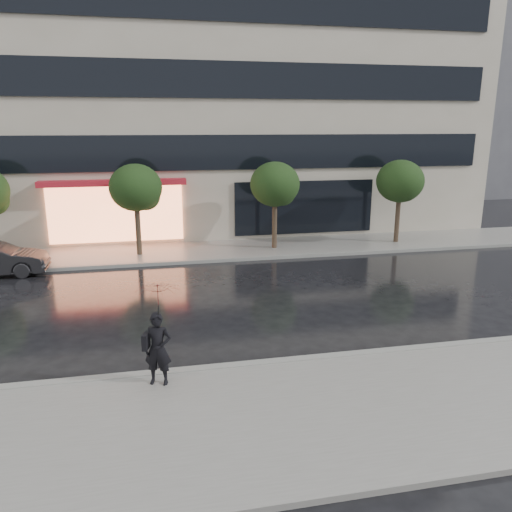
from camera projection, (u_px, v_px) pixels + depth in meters
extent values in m
plane|color=black|center=(253.00, 349.00, 12.72)|extent=(120.00, 120.00, 0.00)
cube|color=slate|center=(286.00, 418.00, 9.63)|extent=(60.00, 4.50, 0.12)
cube|color=slate|center=(208.00, 251.00, 22.41)|extent=(60.00, 3.50, 0.12)
cube|color=gray|center=(261.00, 364.00, 11.76)|extent=(60.00, 0.25, 0.14)
cube|color=gray|center=(213.00, 260.00, 20.75)|extent=(60.00, 0.25, 0.14)
cube|color=#B8AC9B|center=(189.00, 60.00, 27.47)|extent=(30.00, 12.00, 18.00)
cube|color=black|center=(202.00, 153.00, 22.93)|extent=(28.00, 0.12, 1.60)
cube|color=black|center=(200.00, 79.00, 22.12)|extent=(28.00, 0.12, 1.60)
cube|color=black|center=(198.00, 0.00, 21.30)|extent=(28.00, 0.12, 1.60)
cube|color=#FF8C59|center=(116.00, 214.00, 22.82)|extent=(6.00, 0.10, 2.60)
cube|color=#B31B2A|center=(113.00, 183.00, 22.14)|extent=(6.40, 0.70, 0.25)
cube|color=black|center=(305.00, 207.00, 24.60)|extent=(7.00, 0.10, 2.60)
cube|color=#4C4C54|center=(488.00, 95.00, 42.28)|extent=(12.00, 12.00, 16.00)
cylinder|color=#33261C|center=(138.00, 232.00, 21.33)|extent=(0.22, 0.22, 2.20)
ellipsoid|color=black|center=(136.00, 188.00, 20.84)|extent=(2.20, 2.20, 1.98)
sphere|color=black|center=(146.00, 196.00, 21.21)|extent=(1.20, 1.20, 1.20)
cylinder|color=#33261C|center=(275.00, 226.00, 22.50)|extent=(0.22, 0.22, 2.20)
ellipsoid|color=black|center=(275.00, 184.00, 22.01)|extent=(2.20, 2.20, 1.98)
sphere|color=black|center=(282.00, 192.00, 22.38)|extent=(1.20, 1.20, 1.20)
cylinder|color=#33261C|center=(397.00, 221.00, 23.67)|extent=(0.22, 0.22, 2.20)
ellipsoid|color=black|center=(400.00, 181.00, 23.19)|extent=(2.20, 2.20, 1.98)
sphere|color=black|center=(405.00, 189.00, 23.56)|extent=(1.20, 1.20, 1.20)
imported|color=black|center=(158.00, 349.00, 10.60)|extent=(0.67, 0.53, 1.61)
imported|color=#3D0B0E|center=(158.00, 302.00, 10.33)|extent=(1.11, 1.12, 0.82)
cylinder|color=black|center=(159.00, 323.00, 10.45)|extent=(0.02, 0.02, 0.81)
cube|color=black|center=(146.00, 341.00, 10.52)|extent=(0.19, 0.32, 0.34)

